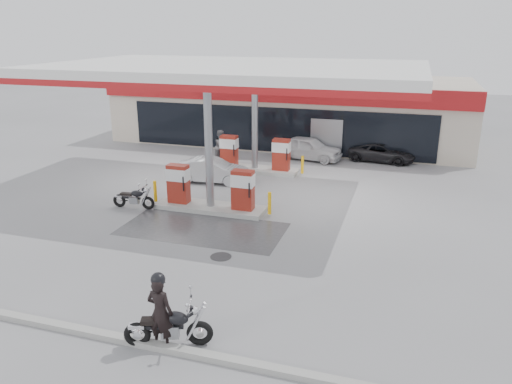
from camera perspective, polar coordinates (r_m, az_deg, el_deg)
ground at (r=18.80m, az=-7.52°, el=-4.02°), size 90.00×90.00×0.00m
wet_patch at (r=18.60m, az=-6.12°, el=-4.20°), size 6.00×3.00×0.00m
drain_cover at (r=16.39m, az=-4.04°, el=-7.38°), size 0.70×0.70×0.01m
kerb at (r=13.47m, az=-20.40°, el=-14.41°), size 28.00×0.25×0.15m
store_building at (r=32.91m, az=4.10°, el=9.41°), size 22.00×8.22×4.00m
canopy at (r=22.09m, az=-2.55°, el=13.58°), size 16.00×10.02×5.51m
pump_island_near at (r=20.26m, az=-5.25°, el=-0.12°), size 5.14×1.30×1.78m
pump_island_far at (r=25.67m, az=-0.13°, el=3.94°), size 5.14×1.30×1.78m
main_motorcycle at (r=12.15m, az=-9.82°, el=-15.04°), size 2.01×0.97×1.07m
biker_main at (r=11.95m, az=-10.89°, el=-13.35°), size 0.68×0.47×1.78m
parked_motorcycle at (r=21.02m, az=-13.76°, el=-0.74°), size 1.84×0.71×0.94m
sedan_white at (r=28.18m, az=6.01°, el=5.02°), size 4.01×2.18×1.29m
attendant at (r=27.26m, az=-4.00°, el=5.20°), size 0.85×1.01×1.83m
hatchback_silver at (r=23.93m, az=-5.11°, el=2.48°), size 3.65×1.57×1.17m
parked_car_left at (r=32.98m, az=-5.71°, el=6.77°), size 3.92×2.64×1.05m
parked_car_right at (r=28.51m, az=14.18°, el=4.41°), size 3.75×2.04×1.00m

